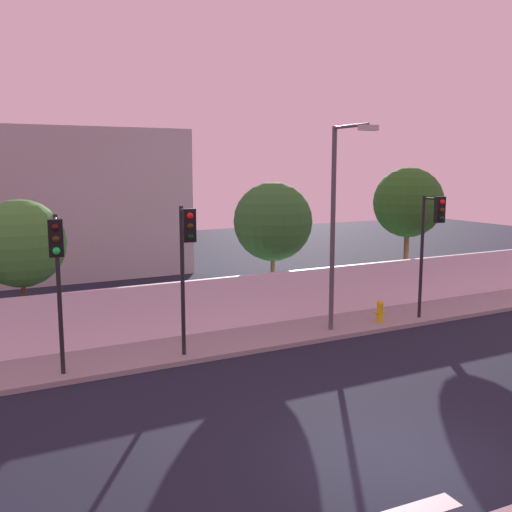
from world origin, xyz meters
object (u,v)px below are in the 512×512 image
traffic_light_right (186,250)px  roadside_tree_rightmost (408,203)px  roadside_tree_midleft (21,243)px  street_lamp_curbside (338,212)px  traffic_light_center (57,262)px  traffic_light_left (431,231)px  roadside_tree_midright (273,222)px  fire_hydrant (380,310)px

traffic_light_right → roadside_tree_rightmost: size_ratio=0.78×
traffic_light_right → roadside_tree_rightmost: bearing=18.5°
roadside_tree_midleft → roadside_tree_rightmost: (15.45, 0.00, 0.79)m
traffic_light_right → street_lamp_curbside: bearing=5.9°
traffic_light_center → roadside_tree_rightmost: bearing=15.1°
traffic_light_left → traffic_light_center: 12.76m
traffic_light_left → traffic_light_right: traffic_light_left is taller
traffic_light_right → roadside_tree_midleft: roadside_tree_midleft is taller
roadside_tree_midright → roadside_tree_rightmost: bearing=-0.0°
traffic_light_left → roadside_tree_midright: roadside_tree_midright is taller
roadside_tree_midleft → roadside_tree_rightmost: roadside_tree_rightmost is taller
traffic_light_center → roadside_tree_midleft: roadside_tree_midleft is taller
traffic_light_left → roadside_tree_rightmost: bearing=58.7°
roadside_tree_midleft → traffic_light_center: bearing=-84.1°
traffic_light_center → roadside_tree_midright: bearing=25.6°
roadside_tree_rightmost → traffic_light_right: bearing=-161.5°
traffic_light_center → roadside_tree_rightmost: (15.03, 4.05, 0.81)m
fire_hydrant → roadside_tree_rightmost: roadside_tree_rightmost is taller
traffic_light_left → roadside_tree_rightmost: roadside_tree_rightmost is taller
roadside_tree_midright → roadside_tree_rightmost: (6.60, -0.00, 0.52)m
traffic_light_left → traffic_light_right: size_ratio=1.02×
traffic_light_center → traffic_light_right: size_ratio=0.98×
roadside_tree_midleft → roadside_tree_rightmost: 15.47m
traffic_light_left → fire_hydrant: (-1.59, 0.73, -2.87)m
roadside_tree_midleft → fire_hydrant: bearing=-14.6°
roadside_tree_midright → traffic_light_right: bearing=-142.0°
traffic_light_left → roadside_tree_rightmost: 4.44m
traffic_light_left → traffic_light_right: bearing=-179.3°
roadside_tree_midleft → traffic_light_left: bearing=-15.9°
roadside_tree_midleft → roadside_tree_rightmost: bearing=0.0°
roadside_tree_midleft → roadside_tree_midright: bearing=0.0°
street_lamp_curbside → roadside_tree_midright: bearing=100.0°
traffic_light_center → roadside_tree_midleft: size_ratio=0.92×
fire_hydrant → street_lamp_curbside: bearing=-172.5°
traffic_light_left → traffic_light_center: (-12.76, -0.30, -0.11)m
roadside_tree_rightmost → roadside_tree_midright: bearing=180.0°
traffic_light_left → traffic_light_right: 9.27m
traffic_light_center → street_lamp_curbside: street_lamp_curbside is taller
roadside_tree_midright → roadside_tree_rightmost: 6.62m
traffic_light_right → fire_hydrant: traffic_light_right is taller
traffic_light_center → traffic_light_left: bearing=1.4°
fire_hydrant → roadside_tree_midleft: 12.29m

